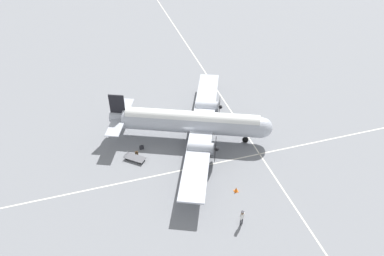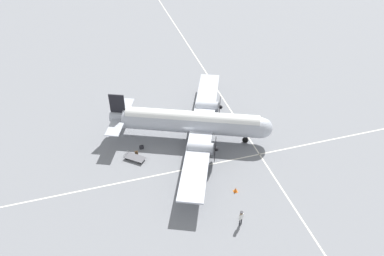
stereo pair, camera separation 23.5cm
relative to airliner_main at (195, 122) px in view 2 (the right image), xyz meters
name	(u,v)px [view 2 (the right image)]	position (x,y,z in m)	size (l,w,h in m)	color
ground_plane	(192,138)	(0.34, -0.15, -2.41)	(300.00, 300.00, 0.00)	slate
apron_line_eastwest	(205,165)	(0.34, 4.68, -2.40)	(120.00, 0.16, 0.01)	silver
apron_line_northsouth	(243,129)	(-6.10, -0.15, -2.40)	(0.16, 120.00, 0.01)	silver
airliner_main	(195,122)	(0.00, 0.00, 0.00)	(18.27, 22.23, 5.42)	#ADB2BC
crew_foreground	(241,217)	(-0.39, 13.01, -1.31)	(0.54, 0.39, 1.75)	#2D2D33
suitcase_near_door	(136,153)	(7.09, 0.82, -2.18)	(0.36, 0.16, 0.50)	#47331E
suitcase_upright_spare	(142,147)	(6.37, 0.06, -2.14)	(0.49, 0.14, 0.57)	#232328
baggage_cart	(135,158)	(7.40, 1.59, -2.13)	(2.40, 2.24, 0.56)	#56565B
traffic_cone	(236,190)	(-1.47, 9.12, -2.16)	(0.41, 0.41, 0.54)	orange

